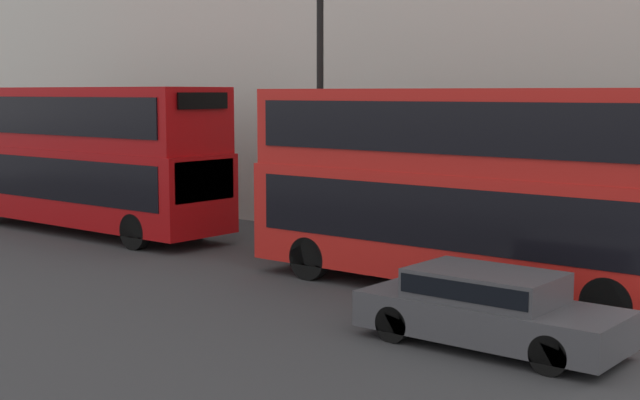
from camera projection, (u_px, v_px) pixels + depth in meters
The scene contains 5 objects.
bus_leading at pixel (471, 181), 18.88m from camera, with size 2.59×10.22×4.36m.
bus_second_in_queue at pixel (84, 153), 27.31m from camera, with size 2.59×10.68×4.43m.
car_dark_sedan at pixel (488, 306), 15.02m from camera, with size 1.77×4.50×1.30m.
street_lamp at pixel (320, 90), 23.32m from camera, with size 0.44×0.44×7.13m.
pedestrian at pixel (316, 223), 24.49m from camera, with size 0.36×0.36×1.56m.
Camera 1 is at (-15.00, -3.26, 4.29)m, focal length 50.00 mm.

